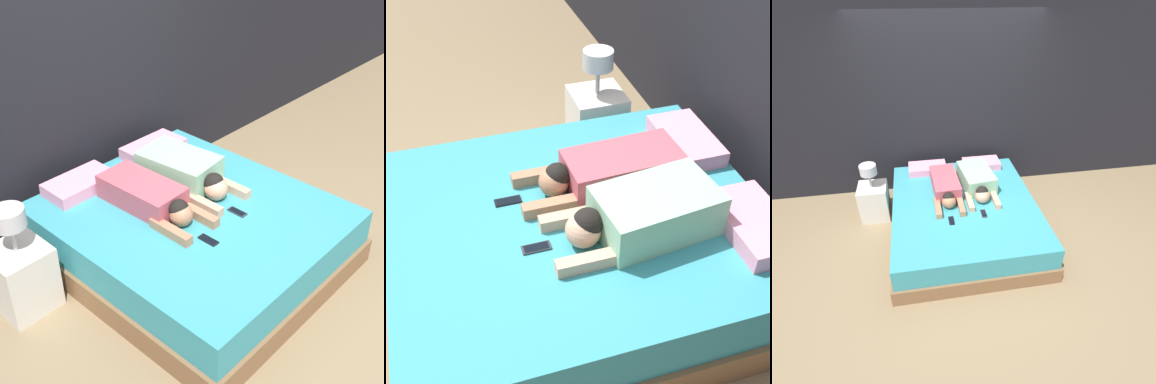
% 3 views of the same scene
% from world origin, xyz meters
% --- Properties ---
extents(ground_plane, '(12.00, 12.00, 0.00)m').
position_xyz_m(ground_plane, '(0.00, 0.00, 0.00)').
color(ground_plane, '#7F6B4C').
extents(bed, '(1.84, 2.09, 0.47)m').
position_xyz_m(bed, '(0.00, 0.00, 0.23)').
color(bed, brown).
rests_on(bed, ground_plane).
extents(pillow_head_left, '(0.54, 0.31, 0.10)m').
position_xyz_m(pillow_head_left, '(-0.40, 0.83, 0.52)').
color(pillow_head_left, pink).
rests_on(pillow_head_left, bed).
extents(pillow_head_right, '(0.54, 0.31, 0.10)m').
position_xyz_m(pillow_head_right, '(0.40, 0.83, 0.52)').
color(pillow_head_right, pink).
rests_on(pillow_head_right, bed).
extents(person_left, '(0.36, 0.96, 0.20)m').
position_xyz_m(person_left, '(-0.20, 0.24, 0.56)').
color(person_left, '#B24C59').
rests_on(person_left, bed).
extents(person_right, '(0.45, 0.91, 0.24)m').
position_xyz_m(person_right, '(0.23, 0.27, 0.58)').
color(person_right, '#8CBF99').
rests_on(person_right, bed).
extents(cell_phone_left, '(0.06, 0.15, 0.01)m').
position_xyz_m(cell_phone_left, '(-0.21, -0.35, 0.48)').
color(cell_phone_left, black).
rests_on(cell_phone_left, bed).
extents(cell_phone_right, '(0.06, 0.15, 0.01)m').
position_xyz_m(cell_phone_right, '(0.19, -0.28, 0.48)').
color(cell_phone_right, '#2D2D33').
rests_on(cell_phone_right, bed).
extents(nightstand, '(0.38, 0.38, 0.82)m').
position_xyz_m(nightstand, '(-1.18, 0.51, 0.29)').
color(nightstand, beige).
rests_on(nightstand, ground_plane).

